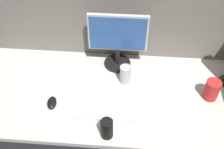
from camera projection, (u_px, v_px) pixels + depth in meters
ground_plane at (115, 92)px, 174.89cm from camera, size 180.00×80.00×3.00cm
cubicle_wall_back at (119, 11)px, 176.01cm from camera, size 180.00×5.00×69.13cm
monitor at (117, 39)px, 176.61cm from camera, size 38.14×18.00×39.06cm
keyboard at (103, 111)px, 160.81cm from camera, size 37.77×15.39×2.00cm
mouse at (52, 103)px, 164.45cm from camera, size 6.68×10.19×3.40cm
mug_black_travel at (107, 129)px, 146.07cm from camera, size 6.72×6.72×12.41cm
mug_red_plastic at (212, 90)px, 165.36cm from camera, size 9.00×9.00×12.93cm
mug_steel at (125, 74)px, 175.22cm from camera, size 7.02×7.02×12.37cm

